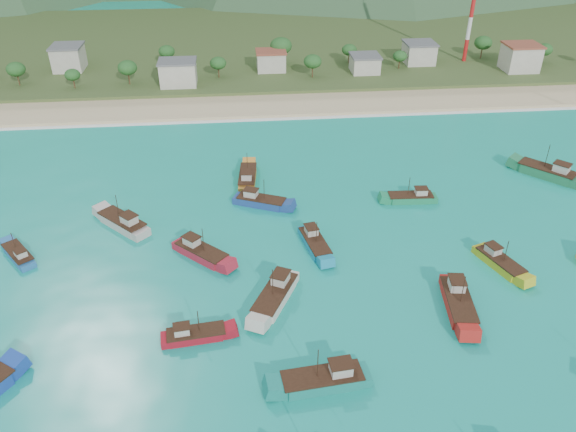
{
  "coord_description": "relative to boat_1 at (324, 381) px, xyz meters",
  "views": [
    {
      "loc": [
        -13.08,
        -64.34,
        54.95
      ],
      "look_at": [
        -5.21,
        18.0,
        3.0
      ],
      "focal_mm": 35.0,
      "sensor_mm": 36.0,
      "label": 1
    }
  ],
  "objects": [
    {
      "name": "boat_17",
      "position": [
        -4.77,
        16.56,
        0.02
      ],
      "size": [
        8.21,
        11.82,
        6.81
      ],
      "rotation": [
        0.0,
        0.0,
        2.68
      ],
      "color": "beige",
      "rests_on": "ground"
    },
    {
      "name": "beach",
      "position": [
        4.1,
        96.11,
        -0.82
      ],
      "size": [
        400.0,
        18.0,
        1.2
      ],
      "primitive_type": "cube",
      "color": "beige",
      "rests_on": "ground"
    },
    {
      "name": "boat_25",
      "position": [
        -30.2,
        38.9,
        -0.0
      ],
      "size": [
        10.34,
        10.38,
        6.68
      ],
      "rotation": [
        0.0,
        0.0,
        0.78
      ],
      "color": "#B5ABA3",
      "rests_on": "ground"
    },
    {
      "name": "boat_9",
      "position": [
        2.87,
        29.61,
        -0.15
      ],
      "size": [
        4.87,
        10.36,
        5.89
      ],
      "rotation": [
        0.0,
        0.0,
        3.34
      ],
      "color": "teal",
      "rests_on": "ground"
    },
    {
      "name": "boat_12",
      "position": [
        21.6,
        12.5,
        0.02
      ],
      "size": [
        4.92,
        11.86,
        6.8
      ],
      "rotation": [
        0.0,
        0.0,
        3.01
      ],
      "color": "red",
      "rests_on": "ground"
    },
    {
      "name": "boat_6",
      "position": [
        -16.29,
        9.67,
        -0.26
      ],
      "size": [
        9.11,
        3.62,
        5.24
      ],
      "rotation": [
        0.0,
        0.0,
        4.83
      ],
      "color": "maroon",
      "rests_on": "ground"
    },
    {
      "name": "boat_16",
      "position": [
        -7.6,
        53.92,
        -0.05
      ],
      "size": [
        4.19,
        11.08,
        6.4
      ],
      "rotation": [
        0.0,
        0.0,
        6.19
      ],
      "color": "orange",
      "rests_on": "ground"
    },
    {
      "name": "boat_4",
      "position": [
        31.73,
        21.5,
        -0.17
      ],
      "size": [
        6.06,
        10.14,
        5.76
      ],
      "rotation": [
        0.0,
        0.0,
        3.49
      ],
      "color": "gold",
      "rests_on": "ground"
    },
    {
      "name": "boat_1",
      "position": [
        0.0,
        0.0,
        0.0
      ],
      "size": [
        11.61,
        4.5,
        6.69
      ],
      "rotation": [
        0.0,
        0.0,
        1.67
      ],
      "color": "#158074",
      "rests_on": "ground"
    },
    {
      "name": "boat_13",
      "position": [
        -5.49,
        44.26,
        -0.12
      ],
      "size": [
        10.56,
        6.83,
        6.03
      ],
      "rotation": [
        0.0,
        0.0,
        4.3
      ],
      "color": "navy",
      "rests_on": "ground"
    },
    {
      "name": "boat_7",
      "position": [
        23.41,
        42.98,
        -0.2
      ],
      "size": [
        9.59,
        3.25,
        5.59
      ],
      "rotation": [
        0.0,
        0.0,
        1.52
      ],
      "color": "#168252",
      "rests_on": "ground"
    },
    {
      "name": "surf_line",
      "position": [
        4.1,
        86.61,
        -0.82
      ],
      "size": [
        400.0,
        2.5,
        0.08
      ],
      "primitive_type": "cube",
      "color": "white",
      "rests_on": "ground"
    },
    {
      "name": "village",
      "position": [
        4.97,
        118.31,
        3.94
      ],
      "size": [
        221.62,
        26.02,
        7.39
      ],
      "color": "beige",
      "rests_on": "ground"
    },
    {
      "name": "boat_2",
      "position": [
        -45.91,
        31.06,
        -0.29
      ],
      "size": [
        7.23,
        8.38,
        5.08
      ],
      "rotation": [
        0.0,
        0.0,
        0.65
      ],
      "color": "#2362A1",
      "rests_on": "ground"
    },
    {
      "name": "vegetation",
      "position": [
        4.68,
        120.37,
        4.37
      ],
      "size": [
        276.34,
        25.47,
        8.85
      ],
      "color": "#235623",
      "rests_on": "ground"
    },
    {
      "name": "boat_22",
      "position": [
        54.26,
        49.96,
        0.13
      ],
      "size": [
        11.3,
        11.72,
        7.43
      ],
      "rotation": [
        0.0,
        0.0,
        0.75
      ],
      "color": "#1E7148",
      "rests_on": "ground"
    },
    {
      "name": "ground",
      "position": [
        4.1,
        17.11,
        -0.82
      ],
      "size": [
        600.0,
        600.0,
        0.0
      ],
      "primitive_type": "plane",
      "color": "#0D9689",
      "rests_on": "ground"
    },
    {
      "name": "land",
      "position": [
        4.1,
        157.11,
        -0.82
      ],
      "size": [
        400.0,
        110.0,
        2.4
      ],
      "primitive_type": "cube",
      "color": "#385123",
      "rests_on": "ground"
    },
    {
      "name": "boat_21",
      "position": [
        -16.13,
        28.64,
        -0.07
      ],
      "size": [
        9.88,
        9.59,
        6.28
      ],
      "rotation": [
        0.0,
        0.0,
        3.95
      ],
      "color": "#A81E2F",
      "rests_on": "ground"
    }
  ]
}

